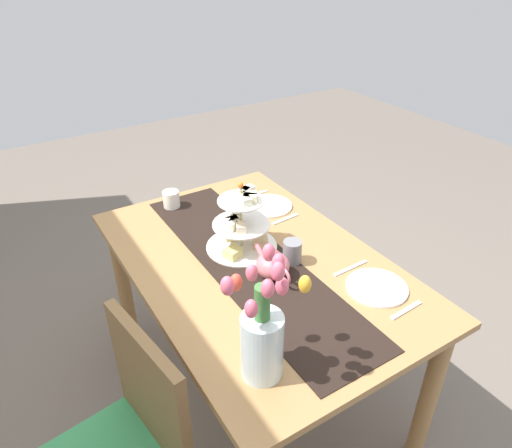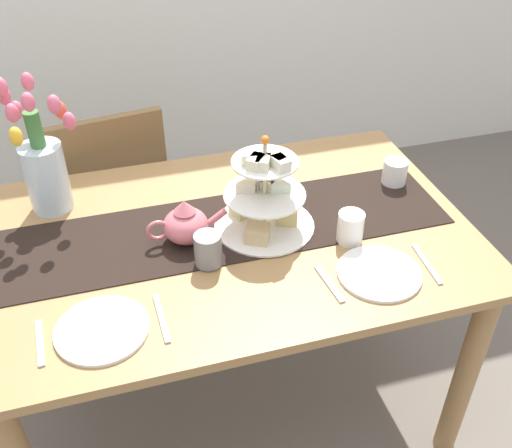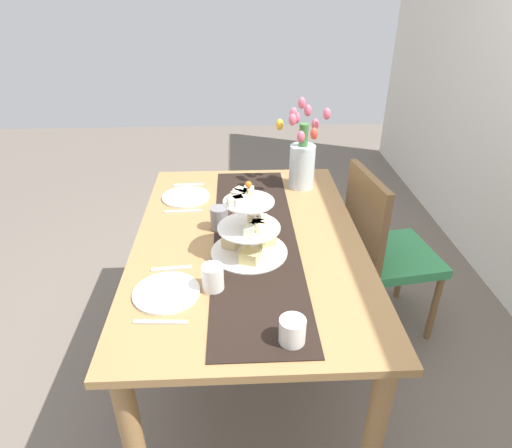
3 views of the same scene
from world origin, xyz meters
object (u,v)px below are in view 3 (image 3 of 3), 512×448
at_px(chair_left, 382,247).
at_px(dinner_plate_right, 166,292).
at_px(dining_table, 249,262).
at_px(tulip_vase, 302,158).
at_px(teapot, 247,211).
at_px(tiered_cake_stand, 249,230).
at_px(fork_left, 188,185).
at_px(cream_jug, 292,331).
at_px(mug_white_text, 213,278).
at_px(knife_left, 183,211).
at_px(knife_right, 161,322).
at_px(mug_grey, 219,218).
at_px(fork_right, 171,268).
at_px(dinner_plate_left, 186,197).

relative_size(chair_left, dinner_plate_right, 3.96).
distance_m(dining_table, tulip_vase, 0.63).
bearing_deg(dinner_plate_right, teapot, 148.38).
height_order(tiered_cake_stand, fork_left, tiered_cake_stand).
bearing_deg(dinner_plate_right, tulip_vase, 145.66).
relative_size(tiered_cake_stand, cream_jug, 3.58).
bearing_deg(mug_white_text, chair_left, 128.21).
bearing_deg(cream_jug, knife_left, -154.34).
bearing_deg(cream_jug, knife_right, -104.00).
height_order(cream_jug, dinner_plate_right, cream_jug).
height_order(dining_table, mug_white_text, mug_white_text).
relative_size(dinner_plate_right, mug_white_text, 2.42).
bearing_deg(tiered_cake_stand, fork_left, -155.71).
xyz_separation_m(tiered_cake_stand, tulip_vase, (-0.61, 0.28, 0.05)).
bearing_deg(mug_white_text, mug_grey, 178.29).
bearing_deg(fork_right, mug_white_text, 51.82).
bearing_deg(tiered_cake_stand, dinner_plate_left, -149.81).
bearing_deg(chair_left, dining_table, -65.03).
xyz_separation_m(knife_right, mug_white_text, (-0.16, 0.16, 0.04)).
relative_size(chair_left, mug_white_text, 9.58).
xyz_separation_m(fork_left, mug_grey, (0.45, 0.17, 0.05)).
distance_m(chair_left, dinner_plate_right, 1.22).
bearing_deg(tulip_vase, teapot, -37.59).
height_order(chair_left, mug_grey, chair_left).
xyz_separation_m(dinner_plate_left, mug_white_text, (0.72, 0.16, 0.04)).
height_order(chair_left, fork_right, chair_left).
relative_size(tiered_cake_stand, fork_left, 2.03).
bearing_deg(chair_left, knife_left, -85.59).
bearing_deg(dinner_plate_left, mug_grey, 29.55).
height_order(chair_left, dinner_plate_right, chair_left).
distance_m(dinner_plate_left, knife_right, 0.88).
bearing_deg(teapot, fork_left, -144.54).
bearing_deg(mug_grey, knife_left, -132.70).
distance_m(fork_right, mug_white_text, 0.21).
distance_m(fork_left, knife_left, 0.29).
height_order(chair_left, teapot, teapot).
xyz_separation_m(tiered_cake_stand, fork_right, (0.09, -0.29, -0.10)).
height_order(dining_table, knife_right, knife_right).
bearing_deg(fork_left, knife_right, 0.00).
height_order(fork_left, knife_left, same).
bearing_deg(tulip_vase, dinner_plate_left, -79.69).
relative_size(dining_table, tulip_vase, 3.26).
bearing_deg(tiered_cake_stand, cream_jug, 13.01).
bearing_deg(chair_left, mug_grey, -73.89).
distance_m(dinner_plate_right, mug_grey, 0.47).
bearing_deg(knife_right, tulip_vase, 149.76).
bearing_deg(tulip_vase, knife_right, -30.24).
height_order(teapot, tulip_vase, tulip_vase).
bearing_deg(dining_table, mug_grey, -126.48).
xyz_separation_m(knife_left, dinner_plate_right, (0.59, 0.00, 0.00)).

